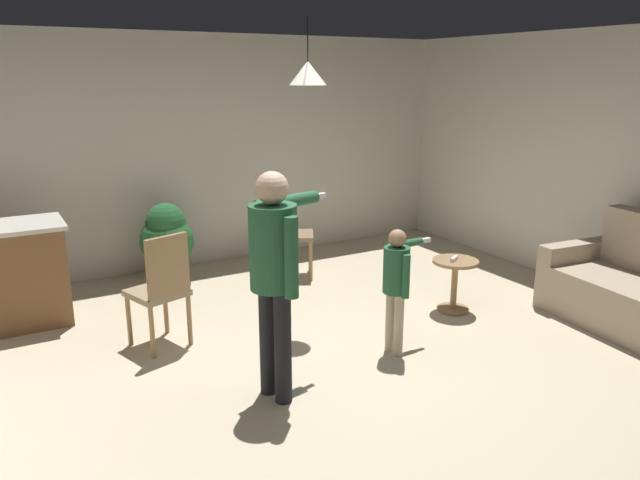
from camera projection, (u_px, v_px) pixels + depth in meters
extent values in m
plane|color=beige|center=(354.00, 361.00, 4.90)|extent=(7.68, 7.68, 0.00)
cube|color=silver|center=(210.00, 151.00, 7.23)|extent=(6.40, 0.10, 2.70)
cube|color=silver|center=(624.00, 166.00, 6.07)|extent=(0.10, 6.40, 2.70)
cube|color=tan|center=(574.00, 273.00, 6.09)|extent=(0.86, 0.26, 0.63)
cylinder|color=#99754C|center=(595.00, 295.00, 6.28)|extent=(0.05, 0.05, 0.06)
cylinder|color=#99754C|center=(547.00, 304.00, 6.02)|extent=(0.05, 0.05, 0.06)
cylinder|color=#99754C|center=(456.00, 261.00, 5.81)|extent=(0.44, 0.44, 0.03)
cylinder|color=#99754C|center=(454.00, 287.00, 5.88)|extent=(0.06, 0.06, 0.49)
cylinder|color=#99754C|center=(453.00, 309.00, 5.94)|extent=(0.31, 0.31, 0.03)
cylinder|color=black|center=(268.00, 340.00, 4.32)|extent=(0.12, 0.12, 0.83)
cylinder|color=black|center=(283.00, 348.00, 4.19)|extent=(0.12, 0.12, 0.83)
cylinder|color=#265938|center=(273.00, 247.00, 4.07)|extent=(0.33, 0.33, 0.58)
sphere|color=#D8AD8C|center=(272.00, 188.00, 3.96)|extent=(0.22, 0.22, 0.22)
cylinder|color=#265938|center=(287.00, 202.00, 4.32)|extent=(0.56, 0.21, 0.10)
cube|color=white|center=(318.00, 196.00, 4.52)|extent=(0.13, 0.06, 0.04)
cylinder|color=#265938|center=(291.00, 258.00, 3.94)|extent=(0.10, 0.10, 0.55)
cylinder|color=tan|center=(390.00, 321.00, 5.02)|extent=(0.08, 0.08, 0.54)
cylinder|color=tan|center=(399.00, 325.00, 4.93)|extent=(0.08, 0.08, 0.54)
cylinder|color=#265938|center=(396.00, 270.00, 4.85)|extent=(0.21, 0.21, 0.38)
sphere|color=#9E7556|center=(397.00, 238.00, 4.78)|extent=(0.15, 0.15, 0.15)
cylinder|color=#265938|center=(405.00, 244.00, 5.00)|extent=(0.36, 0.08, 0.06)
cube|color=white|center=(424.00, 241.00, 5.11)|extent=(0.13, 0.04, 0.04)
cylinder|color=#265938|center=(406.00, 276.00, 4.76)|extent=(0.06, 0.06, 0.36)
cylinder|color=#99754C|center=(152.00, 333.00, 4.89)|extent=(0.04, 0.04, 0.45)
cylinder|color=#99754C|center=(189.00, 320.00, 5.15)|extent=(0.04, 0.04, 0.45)
cylinder|color=#99754C|center=(129.00, 321.00, 5.13)|extent=(0.04, 0.04, 0.45)
cylinder|color=#99754C|center=(166.00, 309.00, 5.38)|extent=(0.04, 0.04, 0.45)
cube|color=#997F60|center=(157.00, 292.00, 5.07)|extent=(0.52, 0.52, 0.05)
cube|color=#99754C|center=(168.00, 266.00, 4.87)|extent=(0.37, 0.15, 0.50)
cylinder|color=#99754C|center=(279.00, 252.00, 7.09)|extent=(0.04, 0.04, 0.45)
cylinder|color=#99754C|center=(279.00, 262.00, 6.74)|extent=(0.04, 0.04, 0.45)
cylinder|color=#99754C|center=(310.00, 252.00, 7.10)|extent=(0.04, 0.04, 0.45)
cylinder|color=#99754C|center=(311.00, 261.00, 6.76)|extent=(0.04, 0.04, 0.45)
cube|color=#7F664C|center=(295.00, 236.00, 6.86)|extent=(0.57, 0.57, 0.05)
cube|color=#99754C|center=(277.00, 212.00, 6.78)|extent=(0.21, 0.35, 0.50)
cylinder|color=#4C4742|center=(169.00, 270.00, 6.74)|extent=(0.34, 0.34, 0.27)
sphere|color=#235B2D|center=(167.00, 241.00, 6.65)|extent=(0.58, 0.58, 0.58)
sphere|color=#235B2D|center=(166.00, 223.00, 6.59)|extent=(0.44, 0.44, 0.44)
cube|color=white|center=(454.00, 259.00, 5.78)|extent=(0.13, 0.10, 0.04)
cone|color=silver|center=(308.00, 73.00, 5.14)|extent=(0.32, 0.32, 0.20)
cylinder|color=black|center=(308.00, 40.00, 5.07)|extent=(0.01, 0.01, 0.36)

